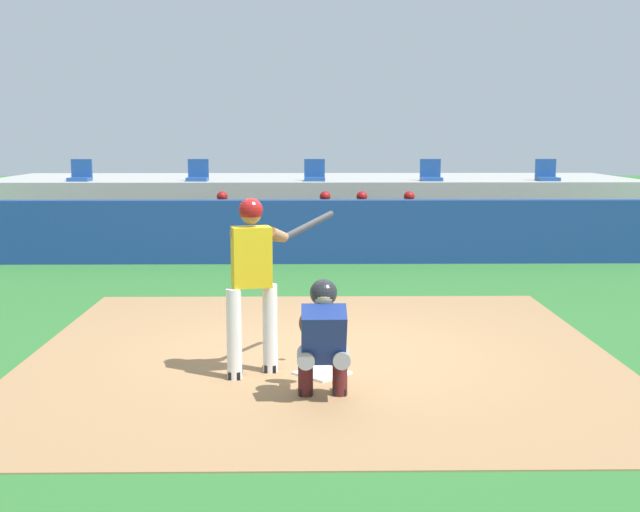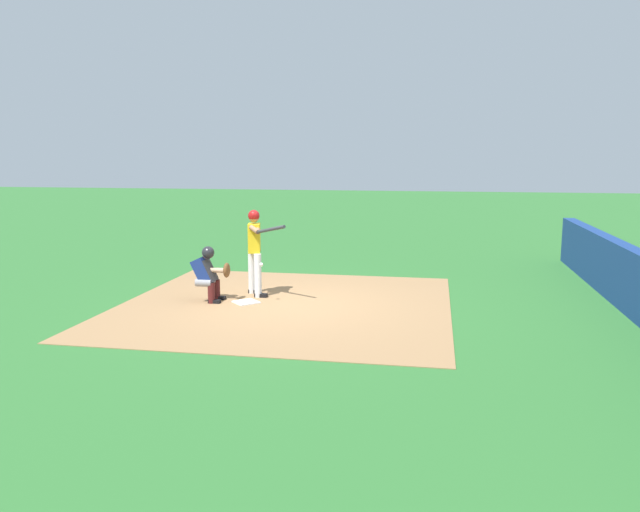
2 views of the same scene
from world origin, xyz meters
name	(u,v)px [view 2 (image 2 of 2)]	position (x,y,z in m)	size (l,w,h in m)	color
ground_plane	(285,305)	(0.00, 0.00, 0.00)	(80.00, 80.00, 0.00)	#2D6B2D
dirt_infield	(285,305)	(0.00, 0.00, 0.01)	(6.40, 6.40, 0.01)	#9E754C
home_plate	(246,302)	(0.00, -0.80, 0.02)	(0.44, 0.44, 0.02)	white
batter_at_plate	(255,247)	(-0.68, -0.80, 1.04)	(1.09, 1.06, 1.80)	silver
catcher_crouched	(209,272)	(-0.01, -1.56, 0.61)	(0.48, 1.45, 1.13)	gray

